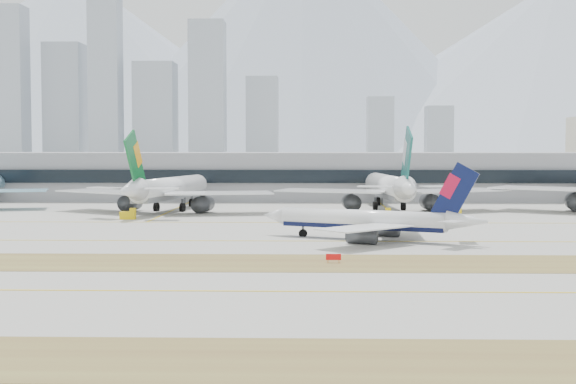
{
  "coord_description": "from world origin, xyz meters",
  "views": [
    {
      "loc": [
        10.26,
        -147.47,
        16.84
      ],
      "look_at": [
        6.01,
        18.0,
        7.5
      ],
      "focal_mm": 50.0,
      "sensor_mm": 36.0,
      "label": 1
    }
  ],
  "objects_px": {
    "widebody_cathay": "(390,188)",
    "terminal": "(277,175)",
    "taxiing_airliner": "(371,221)",
    "widebody_eva": "(168,190)"
  },
  "relations": [
    {
      "from": "taxiing_airliner",
      "to": "widebody_cathay",
      "type": "bearing_deg",
      "value": -74.34
    },
    {
      "from": "widebody_cathay",
      "to": "terminal",
      "type": "relative_size",
      "value": 0.22
    },
    {
      "from": "taxiing_airliner",
      "to": "widebody_eva",
      "type": "relative_size",
      "value": 0.7
    },
    {
      "from": "taxiing_airliner",
      "to": "widebody_eva",
      "type": "bearing_deg",
      "value": -28.3
    },
    {
      "from": "taxiing_airliner",
      "to": "terminal",
      "type": "bearing_deg",
      "value": -55.32
    },
    {
      "from": "widebody_cathay",
      "to": "terminal",
      "type": "distance_m",
      "value": 59.69
    },
    {
      "from": "widebody_eva",
      "to": "terminal",
      "type": "bearing_deg",
      "value": -13.94
    },
    {
      "from": "widebody_eva",
      "to": "taxiing_airliner",
      "type": "bearing_deg",
      "value": -131.15
    },
    {
      "from": "widebody_cathay",
      "to": "terminal",
      "type": "bearing_deg",
      "value": 27.73
    },
    {
      "from": "taxiing_airliner",
      "to": "terminal",
      "type": "relative_size",
      "value": 0.14
    }
  ]
}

